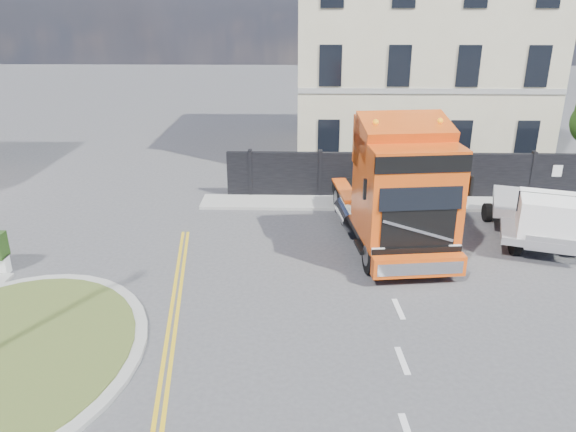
{
  "coord_description": "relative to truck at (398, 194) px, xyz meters",
  "views": [
    {
      "loc": [
        0.2,
        -14.13,
        8.13
      ],
      "look_at": [
        -0.21,
        2.07,
        1.8
      ],
      "focal_mm": 35.0,
      "sensor_mm": 36.0,
      "label": 1
    }
  ],
  "objects": [
    {
      "name": "ground",
      "position": [
        -3.43,
        -3.58,
        -2.03
      ],
      "size": [
        120.0,
        120.0,
        0.0
      ],
      "primitive_type": "plane",
      "color": "#424244",
      "rests_on": "ground"
    },
    {
      "name": "hoarding_fence",
      "position": [
        3.12,
        5.42,
        -1.03
      ],
      "size": [
        18.8,
        0.25,
        2.0
      ],
      "color": "black",
      "rests_on": "ground"
    },
    {
      "name": "flatbed_pickup",
      "position": [
        4.96,
        0.3,
        -0.93
      ],
      "size": [
        3.31,
        5.32,
        2.04
      ],
      "rotation": [
        0.0,
        0.0,
        -0.3
      ],
      "color": "gray",
      "rests_on": "ground"
    },
    {
      "name": "pavement_far",
      "position": [
        2.57,
        4.52,
        -1.97
      ],
      "size": [
        20.0,
        1.6,
        0.12
      ],
      "primitive_type": "cube",
      "color": "#989893",
      "rests_on": "ground"
    },
    {
      "name": "truck",
      "position": [
        0.0,
        0.0,
        0.0
      ],
      "size": [
        3.69,
        7.84,
        4.53
      ],
      "rotation": [
        0.0,
        0.0,
        0.12
      ],
      "color": "black",
      "rests_on": "ground"
    },
    {
      "name": "traffic_island",
      "position": [
        -10.43,
        -6.58,
        -1.95
      ],
      "size": [
        6.8,
        6.8,
        0.17
      ],
      "color": "#989893",
      "rests_on": "ground"
    },
    {
      "name": "georgian_building",
      "position": [
        2.57,
        12.92,
        3.74
      ],
      "size": [
        12.3,
        10.3,
        12.8
      ],
      "color": "beige",
      "rests_on": "ground"
    }
  ]
}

